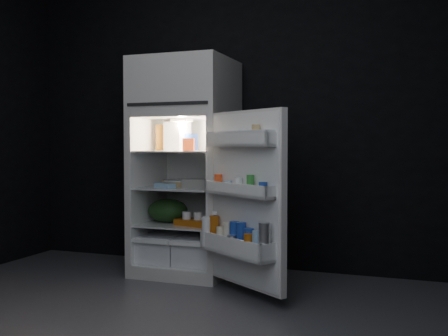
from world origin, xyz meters
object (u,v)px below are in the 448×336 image
at_px(refrigerator, 187,159).
at_px(yogurt_tray, 193,222).
at_px(egg_carton, 198,183).
at_px(milk_jug, 177,136).
at_px(fridge_door, 243,202).

height_order(refrigerator, yogurt_tray, refrigerator).
relative_size(refrigerator, egg_carton, 6.76).
xyz_separation_m(milk_jug, egg_carton, (0.23, -0.09, -0.38)).
height_order(fridge_door, milk_jug, fridge_door).
height_order(fridge_door, egg_carton, fridge_door).
bearing_deg(milk_jug, yogurt_tray, -25.30).
xyz_separation_m(egg_carton, yogurt_tray, (-0.01, -0.07, -0.31)).
distance_m(fridge_door, egg_carton, 0.74).
relative_size(fridge_door, yogurt_tray, 4.22).
relative_size(fridge_door, milk_jug, 5.08).
height_order(fridge_door, yogurt_tray, fridge_door).
relative_size(milk_jug, yogurt_tray, 0.83).
bearing_deg(milk_jug, egg_carton, -9.33).
xyz_separation_m(refrigerator, yogurt_tray, (0.13, -0.17, -0.50)).
distance_m(egg_carton, yogurt_tray, 0.32).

